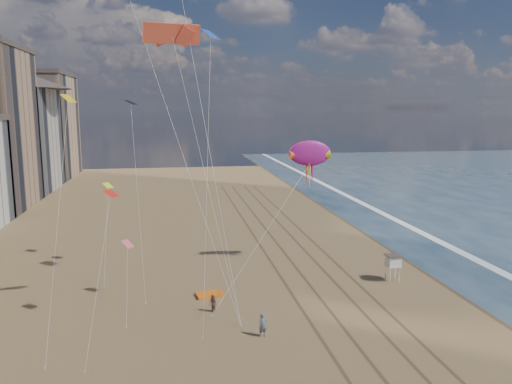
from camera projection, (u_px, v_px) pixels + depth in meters
wet_sand at (402, 238)px, 69.53m from camera, size 260.00×260.00×0.00m
foam at (430, 237)px, 70.22m from camera, size 260.00×260.00×0.00m
tracks at (307, 266)px, 57.10m from camera, size 7.68×120.00×0.01m
lifeguard_stand at (393, 261)px, 51.88m from camera, size 1.57×1.57×2.83m
grounded_kite at (210, 294)px, 48.09m from camera, size 2.77×2.03×0.29m
show_kite at (310, 154)px, 55.55m from camera, size 8.44×6.93×21.33m
kite_flyer_a at (263, 325)px, 39.41m from camera, size 0.79×0.61×1.92m
kite_flyer_b at (213, 304)px, 44.12m from camera, size 0.98×1.01×1.64m
small_kites at (136, 125)px, 46.95m from camera, size 14.29×17.92×19.98m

